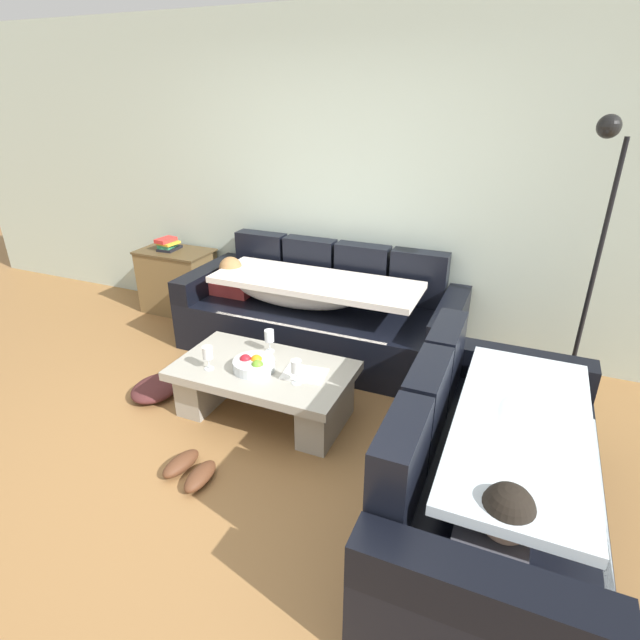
% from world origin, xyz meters
% --- Properties ---
extents(ground_plane, '(14.00, 14.00, 0.00)m').
position_xyz_m(ground_plane, '(0.00, 0.00, 0.00)').
color(ground_plane, olive).
extents(back_wall, '(9.00, 0.10, 2.70)m').
position_xyz_m(back_wall, '(0.00, 2.15, 1.35)').
color(back_wall, '#B7C8B8').
rests_on(back_wall, ground_plane).
extents(couch_along_wall, '(2.35, 0.92, 0.88)m').
position_xyz_m(couch_along_wall, '(-0.02, 1.62, 0.33)').
color(couch_along_wall, black).
rests_on(couch_along_wall, ground_plane).
extents(couch_near_window, '(0.92, 1.85, 0.88)m').
position_xyz_m(couch_near_window, '(1.57, 0.15, 0.33)').
color(couch_near_window, black).
rests_on(couch_near_window, ground_plane).
extents(coffee_table, '(1.20, 0.68, 0.38)m').
position_xyz_m(coffee_table, '(0.04, 0.59, 0.24)').
color(coffee_table, '#A4A093').
rests_on(coffee_table, ground_plane).
extents(fruit_bowl, '(0.28, 0.28, 0.10)m').
position_xyz_m(fruit_bowl, '(0.01, 0.53, 0.42)').
color(fruit_bowl, silver).
rests_on(fruit_bowl, coffee_table).
extents(wine_glass_near_left, '(0.07, 0.07, 0.17)m').
position_xyz_m(wine_glass_near_left, '(-0.27, 0.42, 0.50)').
color(wine_glass_near_left, silver).
rests_on(wine_glass_near_left, coffee_table).
extents(wine_glass_near_right, '(0.07, 0.07, 0.17)m').
position_xyz_m(wine_glass_near_right, '(0.34, 0.49, 0.50)').
color(wine_glass_near_right, silver).
rests_on(wine_glass_near_right, coffee_table).
extents(wine_glass_far_back, '(0.07, 0.07, 0.17)m').
position_xyz_m(wine_glass_far_back, '(-0.02, 0.80, 0.50)').
color(wine_glass_far_back, silver).
rests_on(wine_glass_far_back, coffee_table).
extents(open_magazine, '(0.30, 0.24, 0.01)m').
position_xyz_m(open_magazine, '(0.34, 0.61, 0.39)').
color(open_magazine, white).
rests_on(open_magazine, coffee_table).
extents(side_cabinet, '(0.72, 0.44, 0.64)m').
position_xyz_m(side_cabinet, '(-1.64, 1.85, 0.32)').
color(side_cabinet, brown).
rests_on(side_cabinet, ground_plane).
extents(book_stack_on_cabinet, '(0.19, 0.23, 0.12)m').
position_xyz_m(book_stack_on_cabinet, '(-1.71, 1.85, 0.70)').
color(book_stack_on_cabinet, black).
rests_on(book_stack_on_cabinet, side_cabinet).
extents(floor_lamp, '(0.33, 0.31, 1.95)m').
position_xyz_m(floor_lamp, '(1.94, 1.71, 1.12)').
color(floor_lamp, black).
rests_on(floor_lamp, ground_plane).
extents(pair_of_shoes, '(0.31, 0.32, 0.09)m').
position_xyz_m(pair_of_shoes, '(-0.06, -0.14, 0.04)').
color(pair_of_shoes, '#59331E').
rests_on(pair_of_shoes, ground_plane).
extents(crumpled_garment, '(0.32, 0.40, 0.12)m').
position_xyz_m(crumpled_garment, '(-0.82, 0.47, 0.06)').
color(crumpled_garment, '#4C2323').
rests_on(crumpled_garment, ground_plane).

